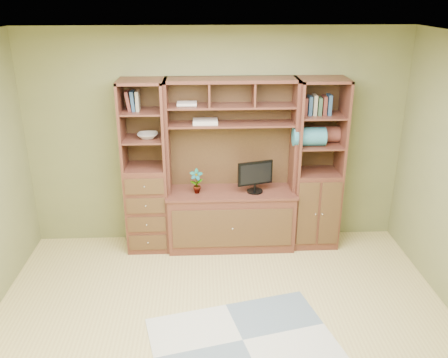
{
  "coord_description": "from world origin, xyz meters",
  "views": [
    {
      "loc": [
        -0.16,
        -3.44,
        2.95
      ],
      "look_at": [
        0.05,
        1.2,
        1.1
      ],
      "focal_mm": 38.0,
      "sensor_mm": 36.0,
      "label": 1
    }
  ],
  "objects_px": {
    "right_tower": "(318,165)",
    "monitor": "(255,171)",
    "center_hutch": "(231,168)",
    "left_tower": "(146,168)"
  },
  "relations": [
    {
      "from": "right_tower",
      "to": "monitor",
      "type": "height_order",
      "value": "right_tower"
    },
    {
      "from": "right_tower",
      "to": "left_tower",
      "type": "bearing_deg",
      "value": 180.0
    },
    {
      "from": "left_tower",
      "to": "right_tower",
      "type": "relative_size",
      "value": 1.0
    },
    {
      "from": "left_tower",
      "to": "right_tower",
      "type": "distance_m",
      "value": 2.02
    },
    {
      "from": "center_hutch",
      "to": "left_tower",
      "type": "relative_size",
      "value": 1.0
    },
    {
      "from": "right_tower",
      "to": "monitor",
      "type": "relative_size",
      "value": 3.92
    },
    {
      "from": "center_hutch",
      "to": "right_tower",
      "type": "distance_m",
      "value": 1.03
    },
    {
      "from": "center_hutch",
      "to": "monitor",
      "type": "xyz_separation_m",
      "value": [
        0.28,
        -0.03,
        -0.03
      ]
    },
    {
      "from": "center_hutch",
      "to": "monitor",
      "type": "height_order",
      "value": "center_hutch"
    },
    {
      "from": "right_tower",
      "to": "monitor",
      "type": "xyz_separation_m",
      "value": [
        -0.75,
        -0.07,
        -0.03
      ]
    }
  ]
}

